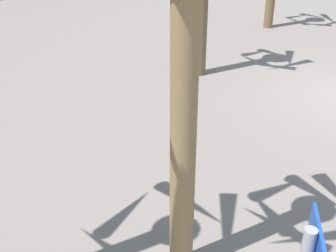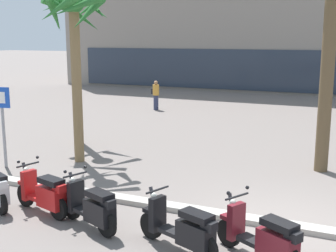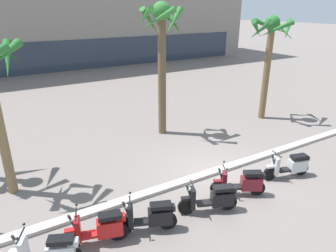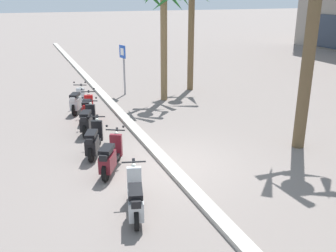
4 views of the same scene
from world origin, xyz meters
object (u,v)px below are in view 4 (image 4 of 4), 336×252
at_px(scooter_silver_mid_rear, 77,101).
at_px(scooter_maroon_mid_front, 110,157).
at_px(scooter_black_lead_nearest, 94,141).
at_px(crossing_sign, 124,64).
at_px(palm_tree_by_mall_entrance, 164,11).
at_px(scooter_silver_mid_centre, 135,198).
at_px(palm_tree_mid_walkway, 315,0).
at_px(scooter_black_gap_after_mid, 88,120).
at_px(pedestrian_by_palm_tree, 307,62).
at_px(palm_tree_far_corner, 192,5).
at_px(scooter_red_last_in_row, 88,109).

xyz_separation_m(scooter_silver_mid_rear, scooter_maroon_mid_front, (6.12, -0.07, 0.01)).
xyz_separation_m(scooter_black_lead_nearest, crossing_sign, (-6.82, 2.86, 1.05)).
bearing_deg(crossing_sign, palm_tree_by_mall_entrance, 41.73).
distance_m(scooter_silver_mid_centre, palm_tree_by_mall_entrance, 10.47).
bearing_deg(palm_tree_mid_walkway, scooter_silver_mid_centre, -72.09).
bearing_deg(scooter_black_gap_after_mid, scooter_black_lead_nearest, -5.26).
relative_size(palm_tree_by_mall_entrance, pedestrian_by_palm_tree, 3.30).
bearing_deg(palm_tree_far_corner, crossing_sign, -94.12).
xyz_separation_m(scooter_silver_mid_rear, crossing_sign, (-2.10, 2.61, 1.04)).
bearing_deg(scooter_maroon_mid_front, palm_tree_mid_walkway, 86.42).
relative_size(scooter_maroon_mid_front, palm_tree_by_mall_entrance, 0.32).
bearing_deg(palm_tree_mid_walkway, palm_tree_by_mall_entrance, -164.16).
relative_size(scooter_red_last_in_row, palm_tree_far_corner, 0.31).
bearing_deg(scooter_silver_mid_centre, palm_tree_by_mall_entrance, 155.18).
bearing_deg(scooter_maroon_mid_front, palm_tree_far_corner, 142.54).
relative_size(scooter_silver_mid_rear, crossing_sign, 0.69).
xyz_separation_m(crossing_sign, palm_tree_by_mall_entrance, (1.63, 1.45, 2.49)).
xyz_separation_m(scooter_silver_mid_rear, scooter_silver_mid_centre, (8.48, -0.07, -0.01)).
height_order(scooter_black_gap_after_mid, palm_tree_by_mall_entrance, palm_tree_by_mall_entrance).
height_order(palm_tree_mid_walkway, palm_tree_by_mall_entrance, palm_tree_mid_walkway).
distance_m(scooter_maroon_mid_front, palm_tree_mid_walkway, 7.34).
bearing_deg(scooter_red_last_in_row, scooter_black_lead_nearest, -7.36).
xyz_separation_m(scooter_black_gap_after_mid, palm_tree_far_corner, (-4.54, 6.10, 3.70)).
distance_m(scooter_red_last_in_row, crossing_sign, 4.30).
bearing_deg(palm_tree_by_mall_entrance, scooter_black_gap_after_mid, -52.54).
bearing_deg(pedestrian_by_palm_tree, scooter_silver_mid_rear, -79.53).
height_order(scooter_silver_mid_centre, palm_tree_by_mall_entrance, palm_tree_by_mall_entrance).
height_order(scooter_silver_mid_rear, scooter_black_gap_after_mid, same).
relative_size(crossing_sign, pedestrian_by_palm_tree, 1.54).
bearing_deg(scooter_red_last_in_row, scooter_black_gap_after_mid, -10.39).
bearing_deg(palm_tree_by_mall_entrance, palm_tree_far_corner, 124.94).
distance_m(scooter_red_last_in_row, palm_tree_by_mall_entrance, 5.53).
bearing_deg(crossing_sign, pedestrian_by_palm_tree, 92.60).
height_order(scooter_silver_mid_rear, scooter_black_lead_nearest, scooter_silver_mid_rear).
height_order(scooter_maroon_mid_front, crossing_sign, crossing_sign).
relative_size(palm_tree_far_corner, pedestrian_by_palm_tree, 3.53).
bearing_deg(scooter_silver_mid_rear, palm_tree_mid_walkway, 42.88).
distance_m(scooter_red_last_in_row, scooter_maroon_mid_front, 4.82).
bearing_deg(scooter_silver_mid_centre, scooter_silver_mid_rear, 179.50).
height_order(scooter_black_gap_after_mid, pedestrian_by_palm_tree, pedestrian_by_palm_tree).
relative_size(scooter_silver_mid_rear, scooter_silver_mid_centre, 0.90).
xyz_separation_m(crossing_sign, pedestrian_by_palm_tree, (-0.53, 11.58, -0.68)).
bearing_deg(scooter_black_lead_nearest, scooter_black_gap_after_mid, 174.74).
height_order(palm_tree_by_mall_entrance, palm_tree_far_corner, palm_tree_far_corner).
xyz_separation_m(scooter_black_gap_after_mid, scooter_silver_mid_centre, (5.79, -0.01, -0.01)).
bearing_deg(pedestrian_by_palm_tree, scooter_black_lead_nearest, -63.02).
distance_m(scooter_silver_mid_rear, pedestrian_by_palm_tree, 14.43).
bearing_deg(scooter_silver_mid_centre, scooter_black_gap_after_mid, 179.86).
bearing_deg(scooter_black_lead_nearest, scooter_silver_mid_centre, 2.63).
relative_size(scooter_silver_mid_centre, palm_tree_by_mall_entrance, 0.36).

